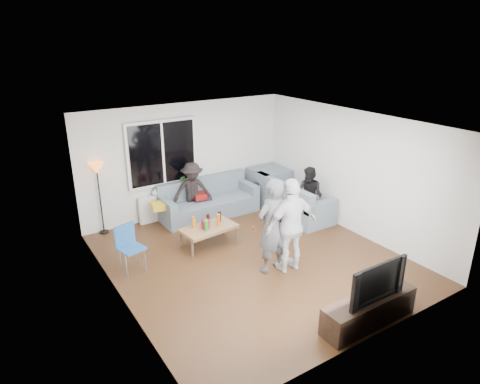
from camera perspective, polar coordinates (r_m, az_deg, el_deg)
floor at (r=8.22m, az=1.69°, el=-9.04°), size 5.00×5.50×0.04m
ceiling at (r=7.29m, az=1.91°, el=9.32°), size 5.00×5.50×0.04m
wall_back at (r=9.95m, az=-7.27°, el=4.39°), size 5.00×0.04×2.60m
wall_front at (r=5.80m, az=17.59°, el=-8.65°), size 5.00×0.04×2.60m
wall_left at (r=6.67m, az=-16.44°, el=-4.57°), size 0.04×5.50×2.60m
wall_right at (r=9.24m, az=14.82°, el=2.61°), size 0.04×5.50×2.60m
window_frame at (r=9.58m, az=-10.37°, el=5.14°), size 1.62×0.06×1.47m
window_glass at (r=9.54m, az=-10.27°, el=5.09°), size 1.50×0.02×1.35m
window_mullion at (r=9.53m, az=-10.25°, el=5.08°), size 0.05×0.03×1.35m
radiator at (r=9.94m, az=-9.83°, el=-1.81°), size 1.30×0.12×0.62m
potted_plant at (r=9.88m, az=-7.84°, el=1.22°), size 0.24×0.21×0.36m
vase at (r=9.69m, az=-11.24°, el=-0.01°), size 0.18×0.18×0.17m
sofa_back_section at (r=9.93m, az=-4.18°, el=-0.85°), size 2.30×0.85×0.85m
sofa_right_section at (r=10.04m, az=7.26°, el=-0.72°), size 2.00×0.85×0.85m
sofa_corner at (r=10.80m, az=3.86°, el=0.95°), size 0.85×0.85×0.85m
cushion_yellow at (r=9.42m, az=-10.57°, el=-1.83°), size 0.42×0.37×0.14m
cushion_red at (r=9.87m, az=-5.31°, el=-0.49°), size 0.36×0.30×0.13m
coffee_table at (r=8.64m, az=-4.17°, el=-5.89°), size 1.15×0.71×0.40m
pitcher at (r=8.48m, az=-4.66°, el=-4.31°), size 0.17×0.17×0.17m
side_chair at (r=7.88m, az=-14.30°, el=-7.41°), size 0.49×0.49×0.86m
floor_lamp at (r=9.38m, az=-18.20°, el=-0.87°), size 0.32×0.32×1.56m
player_left at (r=7.48m, az=4.26°, el=-4.55°), size 0.69×0.50×1.74m
player_right at (r=7.54m, az=6.89°, el=-4.47°), size 1.04×0.50×1.73m
spectator_right at (r=9.60m, az=9.30°, el=-0.45°), size 0.67×0.75×1.29m
spectator_back at (r=9.70m, az=-6.35°, el=0.11°), size 0.98×0.76×1.34m
tv_console at (r=6.75m, az=16.85°, el=-14.91°), size 1.60×0.40×0.44m
television at (r=6.47m, az=17.33°, el=-11.11°), size 1.05×0.14×0.61m
bottle_e at (r=8.75m, az=-2.76°, el=-3.27°), size 0.07×0.07×0.22m
bottle_b at (r=8.36m, az=-4.52°, el=-4.51°), size 0.08×0.08×0.22m
bottle_d at (r=8.53m, az=-2.92°, el=-3.78°), size 0.07×0.07×0.26m
bottle_c at (r=8.63m, az=-4.28°, el=-3.66°), size 0.07×0.07×0.22m
bottle_a at (r=8.51m, az=-6.22°, el=-4.02°), size 0.07×0.07×0.23m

